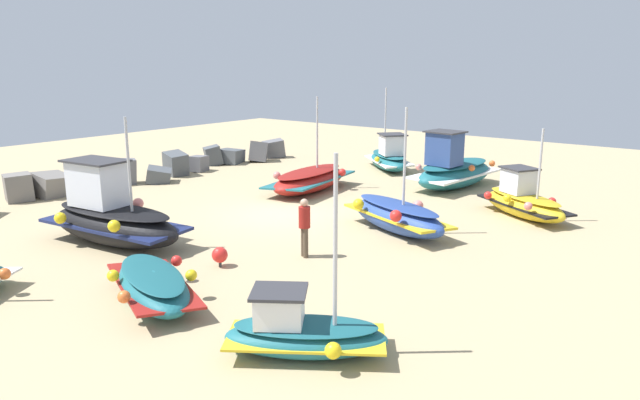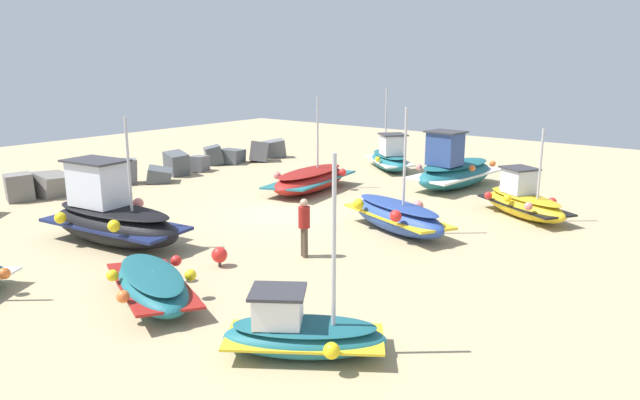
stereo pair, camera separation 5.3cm
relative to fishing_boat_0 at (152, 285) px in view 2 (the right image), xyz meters
name	(u,v)px [view 2 (the right image)]	position (x,y,z in m)	size (l,w,h in m)	color
ground_plane	(282,214)	(7.42, 2.78, -0.39)	(48.66, 48.66, 0.00)	tan
fishing_boat_0	(152,285)	(0.00, 0.00, 0.00)	(2.68, 3.78, 0.83)	#1E6670
fishing_boat_1	(111,217)	(1.87, 4.46, 0.42)	(2.40, 5.00, 3.77)	black
fishing_boat_2	(310,179)	(10.92, 4.36, 0.10)	(4.88, 2.65, 3.86)	maroon
fishing_boat_3	(397,216)	(8.07, -1.48, 0.13)	(2.73, 4.28, 3.94)	#2D4C9E
fishing_boat_4	(454,170)	(15.13, 0.00, 0.37)	(4.92, 2.51, 2.48)	#1E6670
fishing_boat_5	(523,201)	(12.32, -3.94, 0.16)	(2.93, 3.80, 3.11)	gold
fishing_boat_6	(301,332)	(0.21, -4.16, 0.03)	(2.73, 3.18, 3.75)	#1E6670
fishing_boat_7	(390,157)	(17.02, 4.32, 0.22)	(3.52, 3.79, 3.96)	#1E6670
person_walking	(304,224)	(4.42, -0.73, 0.56)	(0.32, 0.32, 1.64)	brown
breakwater_rocks	(130,173)	(7.24, 11.50, 0.06)	(18.84, 2.79, 1.29)	slate
mooring_buoy_0	(219,255)	(2.46, 0.51, -0.07)	(0.42, 0.42, 0.53)	#3F3F42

